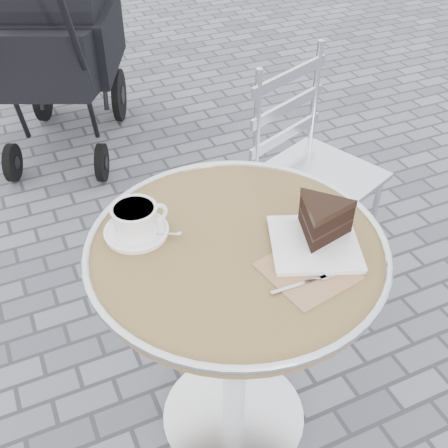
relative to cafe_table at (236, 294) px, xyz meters
name	(u,v)px	position (x,y,z in m)	size (l,w,h in m)	color
ground	(233,419)	(0.00, 0.00, -0.57)	(80.00, 80.00, 0.00)	slate
cafe_table	(236,294)	(0.00, 0.00, 0.00)	(0.72, 0.72, 0.74)	silver
cappuccino_set	(136,222)	(-0.20, 0.14, 0.20)	(0.17, 0.15, 0.08)	white
cake_plate_set	(320,225)	(0.18, -0.07, 0.21)	(0.31, 0.30, 0.11)	#A07358
bistro_chair	(301,147)	(0.54, 0.60, -0.03)	(0.50, 0.50, 0.86)	silver
baby_stroller	(60,55)	(-0.06, 1.92, -0.08)	(0.85, 1.14, 1.08)	black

